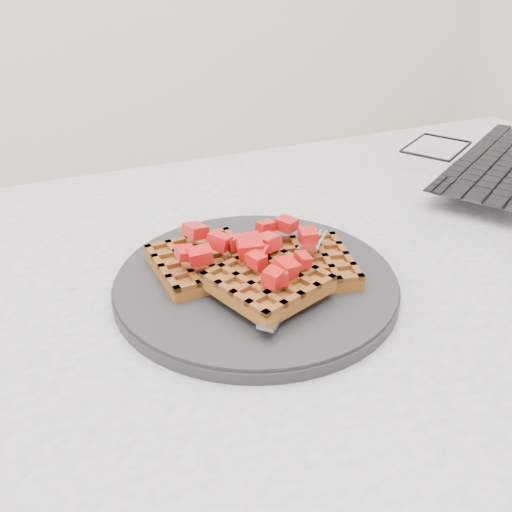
{
  "coord_description": "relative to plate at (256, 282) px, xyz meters",
  "views": [
    {
      "loc": [
        -0.3,
        -0.46,
        1.08
      ],
      "look_at": [
        -0.1,
        -0.0,
        0.79
      ],
      "focal_mm": 40.0,
      "sensor_mm": 36.0,
      "label": 1
    }
  ],
  "objects": [
    {
      "name": "fork",
      "position": [
        0.03,
        -0.03,
        0.02
      ],
      "size": [
        0.14,
        0.14,
        0.02
      ],
      "primitive_type": null,
      "rotation": [
        0.0,
        0.0,
        -0.78
      ],
      "color": "silver",
      "rests_on": "plate"
    },
    {
      "name": "plate",
      "position": [
        0.0,
        0.0,
        0.0
      ],
      "size": [
        0.3,
        0.3,
        0.02
      ],
      "primitive_type": "cylinder",
      "color": "black",
      "rests_on": "table"
    },
    {
      "name": "waffles",
      "position": [
        0.0,
        -0.0,
        0.02
      ],
      "size": [
        0.21,
        0.19,
        0.03
      ],
      "color": "brown",
      "rests_on": "plate"
    },
    {
      "name": "strawberry_pile",
      "position": [
        0.0,
        0.0,
        0.05
      ],
      "size": [
        0.15,
        0.15,
        0.02
      ],
      "primitive_type": null,
      "color": "#970003",
      "rests_on": "waffles"
    },
    {
      "name": "table",
      "position": [
        0.1,
        0.0,
        -0.12
      ],
      "size": [
        1.2,
        0.8,
        0.75
      ],
      "color": "beige",
      "rests_on": "ground"
    },
    {
      "name": "laptop",
      "position": [
        0.46,
        0.16,
        0.03
      ],
      "size": [
        0.44,
        0.41,
        0.25
      ],
      "rotation": [
        0.0,
        0.0,
        3.69
      ],
      "color": "black",
      "rests_on": "table"
    }
  ]
}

